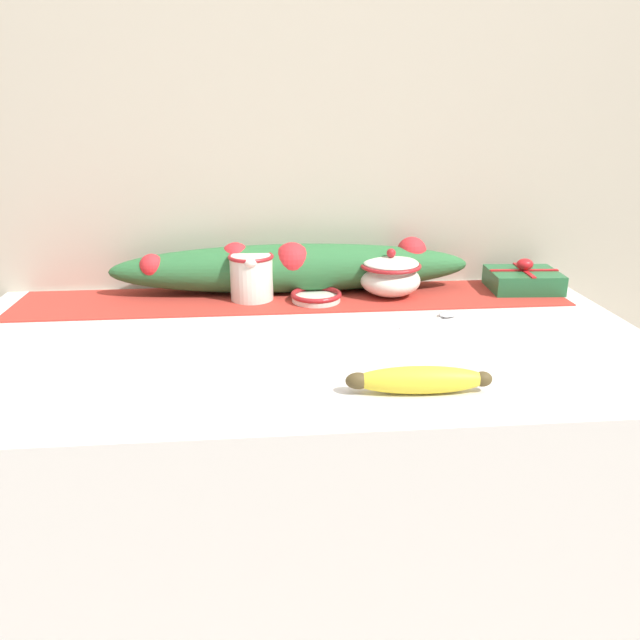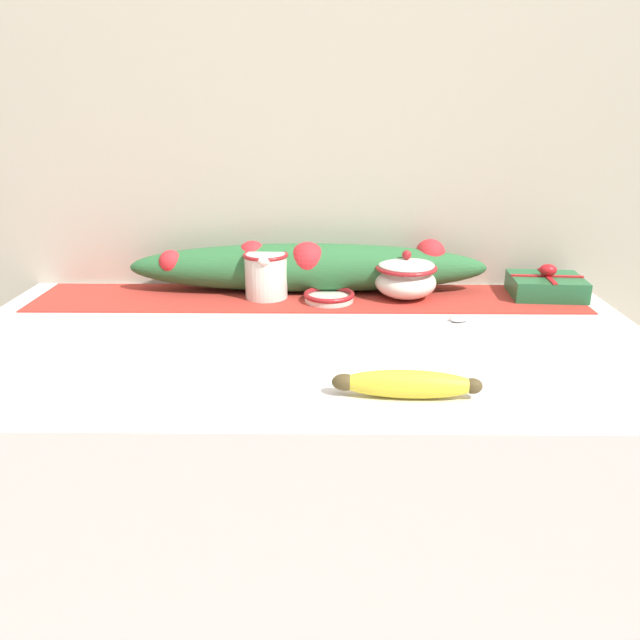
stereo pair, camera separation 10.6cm
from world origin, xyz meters
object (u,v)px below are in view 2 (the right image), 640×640
object	(u,v)px
banana	(407,384)
small_dish	(329,296)
cream_pitcher	(266,273)
gift_box	(546,286)
spoon	(456,319)
sugar_bowl	(406,277)

from	to	relation	value
banana	small_dish	bearing A→B (deg)	103.59
cream_pitcher	gift_box	bearing A→B (deg)	1.55
small_dish	spoon	size ratio (longest dim) A/B	0.78
cream_pitcher	spoon	size ratio (longest dim) A/B	0.81
spoon	gift_box	size ratio (longest dim) A/B	0.87
banana	cream_pitcher	bearing A→B (deg)	116.91
gift_box	banana	bearing A→B (deg)	-126.02
sugar_bowl	banana	xyz separation A→B (m)	(-0.05, -0.48, -0.03)
sugar_bowl	gift_box	world-z (taller)	sugar_bowl
small_dish	spoon	world-z (taller)	small_dish
gift_box	sugar_bowl	bearing A→B (deg)	-176.68
small_dish	banana	distance (m)	0.47
cream_pitcher	sugar_bowl	distance (m)	0.30
cream_pitcher	spoon	world-z (taller)	cream_pitcher
gift_box	spoon	bearing A→B (deg)	-143.57
spoon	gift_box	xyz separation A→B (m)	(0.23, 0.17, 0.02)
sugar_bowl	spoon	world-z (taller)	sugar_bowl
banana	gift_box	world-z (taller)	gift_box
spoon	small_dish	bearing A→B (deg)	122.97
small_dish	banana	xyz separation A→B (m)	(0.11, -0.45, 0.01)
banana	gift_box	bearing A→B (deg)	53.98
cream_pitcher	gift_box	distance (m)	0.61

